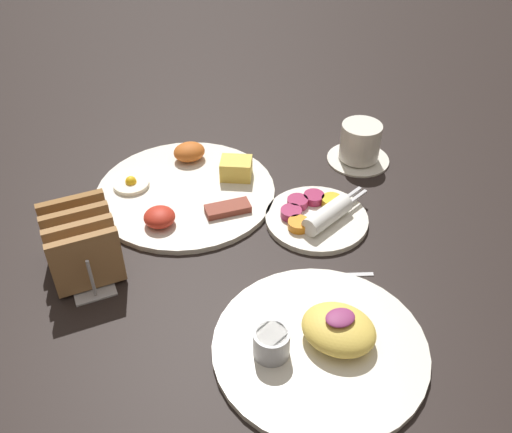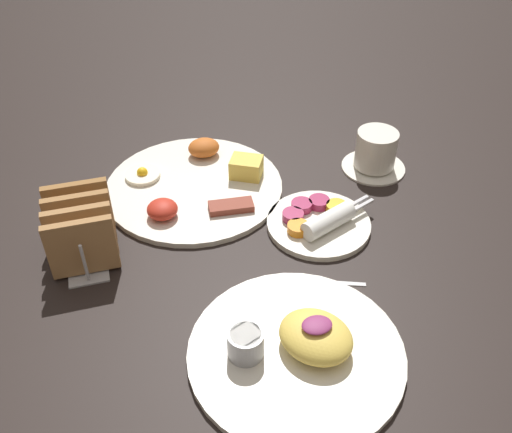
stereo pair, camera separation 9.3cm
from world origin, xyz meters
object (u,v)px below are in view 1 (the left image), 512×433
Objects in this scene: plate_breakfast at (187,189)px; coffee_cup at (360,144)px; toast_rack at (82,245)px; plate_foreground at (321,342)px; plate_condiments at (317,216)px.

coffee_cup is (0.34, -0.03, 0.03)m from plate_breakfast.
toast_rack reaches higher than coffee_cup.
coffee_cup is at bearing 52.74° from plate_foreground.
plate_condiments is at bearing -6.01° from toast_rack.
plate_foreground reaches higher than plate_breakfast.
plate_breakfast is 0.34m from coffee_cup.
plate_condiments is at bearing -140.56° from coffee_cup.
plate_condiments is at bearing -42.46° from plate_breakfast.
plate_foreground is at bearing -127.26° from coffee_cup.
plate_foreground is at bearing -81.96° from plate_breakfast.
coffee_cup is (0.54, 0.09, -0.01)m from toast_rack.
plate_breakfast is at bearing 175.00° from coffee_cup.
toast_rack is at bearing -170.25° from coffee_cup.
plate_foreground is (-0.12, -0.24, 0.00)m from plate_condiments.
plate_breakfast is 0.24m from plate_condiments.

